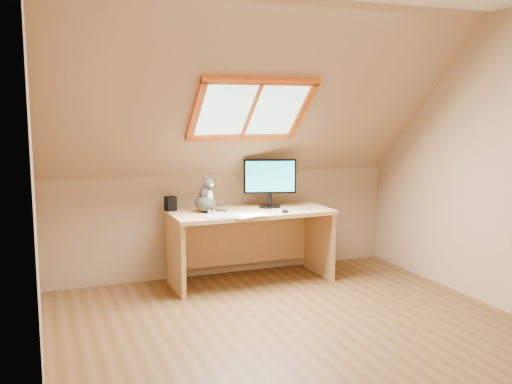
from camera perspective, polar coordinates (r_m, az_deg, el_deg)
name	(u,v)px	position (r m, az deg, el deg)	size (l,w,h in m)	color
ground	(303,336)	(4.25, 4.68, -14.15)	(3.50, 3.50, 0.00)	brown
room_shell	(311,138)	(3.86, 5.53, 5.42)	(3.52, 3.52, 2.41)	#A08260
desk	(248,231)	(5.43, -0.78, -3.96)	(1.51, 0.66, 0.69)	tan
monitor	(270,180)	(5.46, 1.40, 1.25)	(0.49, 0.21, 0.47)	black
cat	(206,199)	(5.24, -5.02, -0.69)	(0.26, 0.28, 0.34)	#4A4441
desk_speaker	(171,204)	(5.36, -8.55, -1.16)	(0.09, 0.09, 0.13)	black
graphics_tablet	(222,216)	(5.02, -3.46, -2.40)	(0.29, 0.21, 0.01)	#B2B2B7
mouse	(285,211)	(5.20, 2.94, -1.93)	(0.05, 0.09, 0.03)	black
papers	(256,215)	(5.07, -0.04, -2.31)	(0.35, 0.30, 0.01)	white
cables	(288,210)	(5.35, 3.27, -1.76)	(0.51, 0.26, 0.01)	silver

